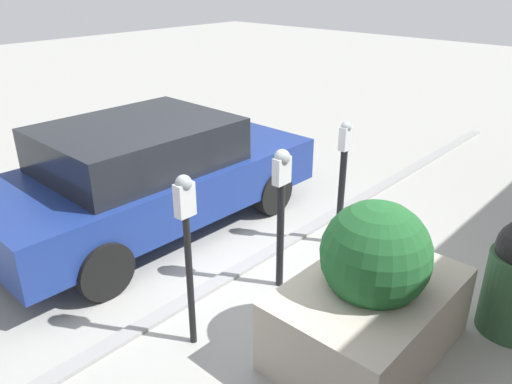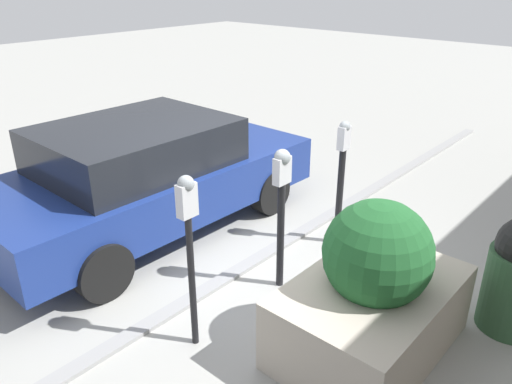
{
  "view_description": "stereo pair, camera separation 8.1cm",
  "coord_description": "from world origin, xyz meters",
  "px_view_note": "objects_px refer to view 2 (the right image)",
  "views": [
    {
      "loc": [
        -3.32,
        -3.16,
        3.01
      ],
      "look_at": [
        0.0,
        -0.12,
        0.99
      ],
      "focal_mm": 35.0,
      "sensor_mm": 36.0,
      "label": 1
    },
    {
      "loc": [
        -3.37,
        -3.1,
        3.01
      ],
      "look_at": [
        0.0,
        -0.12,
        0.99
      ],
      "focal_mm": 35.0,
      "sensor_mm": 36.0,
      "label": 2
    }
  ],
  "objects_px": {
    "planter_box": "(373,294)",
    "parked_car_front": "(147,174)",
    "parking_meter_nearest": "(189,232)",
    "parking_meter_middle": "(341,171)",
    "parking_meter_second": "(281,197)"
  },
  "relations": [
    {
      "from": "parking_meter_nearest",
      "to": "parking_meter_second",
      "type": "height_order",
      "value": "parking_meter_nearest"
    },
    {
      "from": "parking_meter_nearest",
      "to": "parked_car_front",
      "type": "bearing_deg",
      "value": 61.85
    },
    {
      "from": "parking_meter_second",
      "to": "parked_car_front",
      "type": "height_order",
      "value": "parking_meter_second"
    },
    {
      "from": "parking_meter_nearest",
      "to": "planter_box",
      "type": "height_order",
      "value": "parking_meter_nearest"
    },
    {
      "from": "parking_meter_middle",
      "to": "parked_car_front",
      "type": "xyz_separation_m",
      "value": [
        -1.24,
        1.98,
        -0.19
      ]
    },
    {
      "from": "parking_meter_second",
      "to": "parked_car_front",
      "type": "xyz_separation_m",
      "value": [
        -0.09,
        2.03,
        -0.28
      ]
    },
    {
      "from": "parking_meter_second",
      "to": "planter_box",
      "type": "xyz_separation_m",
      "value": [
        -0.22,
        -1.16,
        -0.45
      ]
    },
    {
      "from": "planter_box",
      "to": "parked_car_front",
      "type": "bearing_deg",
      "value": 87.6
    },
    {
      "from": "parking_meter_middle",
      "to": "parking_meter_second",
      "type": "bearing_deg",
      "value": -177.62
    },
    {
      "from": "parking_meter_nearest",
      "to": "parked_car_front",
      "type": "relative_size",
      "value": 0.38
    },
    {
      "from": "parked_car_front",
      "to": "planter_box",
      "type": "bearing_deg",
      "value": -91.7
    },
    {
      "from": "parked_car_front",
      "to": "parking_meter_nearest",
      "type": "bearing_deg",
      "value": -117.44
    },
    {
      "from": "parking_meter_nearest",
      "to": "parking_meter_middle",
      "type": "height_order",
      "value": "parking_meter_nearest"
    },
    {
      "from": "parking_meter_nearest",
      "to": "parked_car_front",
      "type": "xyz_separation_m",
      "value": [
        1.08,
        2.03,
        -0.39
      ]
    },
    {
      "from": "parking_meter_nearest",
      "to": "parking_meter_middle",
      "type": "xyz_separation_m",
      "value": [
        2.32,
        0.05,
        -0.19
      ]
    }
  ]
}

